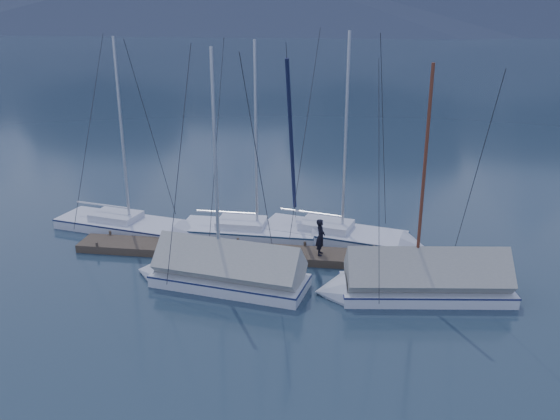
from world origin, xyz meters
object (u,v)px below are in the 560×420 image
Objects in this scene: sailboat_open_right at (353,238)px; sailboat_open_left at (140,228)px; sailboat_open_mid at (268,233)px; sailboat_covered_far at (216,273)px; sailboat_covered_near at (411,284)px; person at (320,237)px.

sailboat_open_left is at bearing -179.07° from sailboat_open_right.
sailboat_open_right is (3.99, -0.06, 0.01)m from sailboat_open_mid.
sailboat_covered_far is at bearing -102.84° from sailboat_open_mid.
sailboat_open_right is 7.28m from sailboat_covered_far.
sailboat_open_right is 5.46m from sailboat_covered_near.
sailboat_covered_near reaches higher than person.
sailboat_open_mid is 0.99× the size of sailboat_covered_far.
sailboat_open_left is 13.38m from sailboat_covered_near.
sailboat_covered_near is 4.47m from person.
sailboat_covered_far is (-1.18, -5.18, 0.31)m from sailboat_open_mid.
sailboat_open_left is 6.28× the size of person.
sailboat_open_right is at bearing -28.53° from person.
sailboat_open_left is 1.01× the size of sailboat_open_mid.
sailboat_open_mid is at bearing 141.32° from sailboat_covered_near.
sailboat_covered_far is (-5.17, -5.12, 0.30)m from sailboat_open_right.
sailboat_covered_far is at bearing -178.69° from sailboat_covered_near.
sailboat_covered_near is at bearing -124.59° from person.
sailboat_open_right reaches higher than sailboat_covered_near.
sailboat_covered_near is at bearing -20.95° from sailboat_open_left.
sailboat_open_right reaches higher than person.
sailboat_covered_near is 0.96× the size of sailboat_covered_far.
sailboat_covered_near is at bearing 1.31° from sailboat_covered_far.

